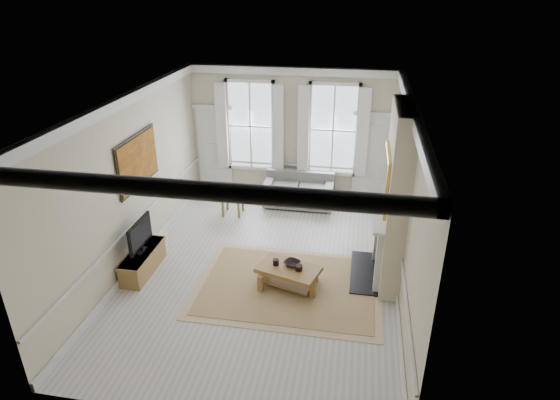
% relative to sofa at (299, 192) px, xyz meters
% --- Properties ---
extents(floor, '(7.20, 7.20, 0.00)m').
position_rel_sofa_xyz_m(floor, '(-0.28, -3.11, -0.35)').
color(floor, '#B7B5AD').
rests_on(floor, ground).
extents(ceiling, '(7.20, 7.20, 0.00)m').
position_rel_sofa_xyz_m(ceiling, '(-0.28, -3.11, 3.05)').
color(ceiling, white).
rests_on(ceiling, back_wall).
extents(back_wall, '(5.20, 0.00, 5.20)m').
position_rel_sofa_xyz_m(back_wall, '(-0.28, 0.49, 1.35)').
color(back_wall, beige).
rests_on(back_wall, floor).
extents(left_wall, '(0.00, 7.20, 7.20)m').
position_rel_sofa_xyz_m(left_wall, '(-2.88, -3.11, 1.35)').
color(left_wall, beige).
rests_on(left_wall, floor).
extents(right_wall, '(0.00, 7.20, 7.20)m').
position_rel_sofa_xyz_m(right_wall, '(2.32, -3.11, 1.35)').
color(right_wall, beige).
rests_on(right_wall, floor).
extents(window_left, '(1.26, 0.20, 2.20)m').
position_rel_sofa_xyz_m(window_left, '(-1.33, 0.44, 1.55)').
color(window_left, '#B2BCC6').
rests_on(window_left, back_wall).
extents(window_right, '(1.26, 0.20, 2.20)m').
position_rel_sofa_xyz_m(window_right, '(0.77, 0.44, 1.55)').
color(window_right, '#B2BCC6').
rests_on(window_right, back_wall).
extents(door_left, '(0.90, 0.08, 2.30)m').
position_rel_sofa_xyz_m(door_left, '(-2.33, 0.45, 0.80)').
color(door_left, silver).
rests_on(door_left, floor).
extents(door_right, '(0.90, 0.08, 2.30)m').
position_rel_sofa_xyz_m(door_right, '(1.77, 0.45, 0.80)').
color(door_right, silver).
rests_on(door_right, floor).
extents(painting, '(0.05, 1.66, 1.06)m').
position_rel_sofa_xyz_m(painting, '(-2.84, -2.81, 1.70)').
color(painting, '#AB711D').
rests_on(painting, left_wall).
extents(chimney_breast, '(0.35, 1.70, 3.38)m').
position_rel_sofa_xyz_m(chimney_breast, '(2.14, -2.91, 1.35)').
color(chimney_breast, beige).
rests_on(chimney_breast, floor).
extents(hearth, '(0.55, 1.50, 0.05)m').
position_rel_sofa_xyz_m(hearth, '(1.72, -2.91, -0.33)').
color(hearth, black).
rests_on(hearth, floor).
extents(fireplace, '(0.21, 1.45, 1.33)m').
position_rel_sofa_xyz_m(fireplace, '(1.92, -2.91, 0.38)').
color(fireplace, silver).
rests_on(fireplace, floor).
extents(mirror, '(0.06, 1.26, 1.06)m').
position_rel_sofa_xyz_m(mirror, '(1.93, -2.91, 1.70)').
color(mirror, gold).
rests_on(mirror, chimney_breast).
extents(sofa, '(1.74, 0.85, 0.84)m').
position_rel_sofa_xyz_m(sofa, '(0.00, 0.00, 0.00)').
color(sofa, slate).
rests_on(sofa, floor).
extents(side_table, '(0.63, 0.63, 0.59)m').
position_rel_sofa_xyz_m(side_table, '(-1.53, -0.81, 0.12)').
color(side_table, brown).
rests_on(side_table, floor).
extents(rug, '(3.50, 2.60, 0.02)m').
position_rel_sofa_xyz_m(rug, '(0.30, -3.59, -0.34)').
color(rug, '#97764E').
rests_on(rug, floor).
extents(coffee_table, '(1.28, 0.96, 0.43)m').
position_rel_sofa_xyz_m(coffee_table, '(0.30, -3.59, -0.01)').
color(coffee_table, brown).
rests_on(coffee_table, rug).
extents(ceramic_pot_a, '(0.11, 0.11, 0.11)m').
position_rel_sofa_xyz_m(ceramic_pot_a, '(0.05, -3.54, 0.13)').
color(ceramic_pot_a, black).
rests_on(ceramic_pot_a, coffee_table).
extents(ceramic_pot_b, '(0.14, 0.14, 0.10)m').
position_rel_sofa_xyz_m(ceramic_pot_b, '(0.50, -3.64, 0.12)').
color(ceramic_pot_b, black).
rests_on(ceramic_pot_b, coffee_table).
extents(bowl, '(0.39, 0.39, 0.07)m').
position_rel_sofa_xyz_m(bowl, '(0.35, -3.49, 0.11)').
color(bowl, black).
rests_on(bowl, coffee_table).
extents(tv_stand, '(0.41, 1.28, 0.46)m').
position_rel_sofa_xyz_m(tv_stand, '(-2.62, -3.58, -0.12)').
color(tv_stand, brown).
rests_on(tv_stand, floor).
extents(tv, '(0.08, 0.90, 0.68)m').
position_rel_sofa_xyz_m(tv, '(-2.60, -3.58, 0.50)').
color(tv, black).
rests_on(tv, tv_stand).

